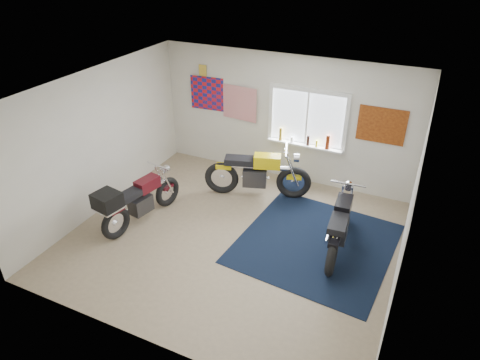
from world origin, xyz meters
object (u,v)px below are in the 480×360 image
at_px(maroon_tourer, 136,201).
at_px(navy_rug, 316,243).
at_px(yellow_triumph, 257,174).
at_px(black_chrome_bike, 340,226).

bearing_deg(maroon_tourer, navy_rug, -65.18).
relative_size(yellow_triumph, maroon_tourer, 1.11).
bearing_deg(black_chrome_bike, yellow_triumph, 58.32).
distance_m(yellow_triumph, black_chrome_bike, 2.17).
bearing_deg(navy_rug, yellow_triumph, 146.12).
bearing_deg(navy_rug, maroon_tourer, -165.60).
xyz_separation_m(navy_rug, maroon_tourer, (-3.17, -0.81, 0.50)).
relative_size(navy_rug, yellow_triumph, 1.23).
height_order(black_chrome_bike, maroon_tourer, black_chrome_bike).
bearing_deg(navy_rug, black_chrome_bike, 8.85).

